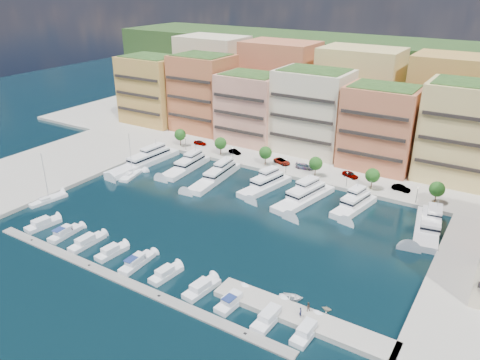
{
  "coord_description": "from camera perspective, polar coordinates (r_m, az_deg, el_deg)",
  "views": [
    {
      "loc": [
        54.26,
        -79.79,
        52.56
      ],
      "look_at": [
        -2.2,
        10.18,
        6.0
      ],
      "focal_mm": 35.0,
      "sensor_mm": 36.0,
      "label": 1
    }
  ],
  "objects": [
    {
      "name": "car_0",
      "position": [
        155.99,
        -4.9,
        4.56
      ],
      "size": [
        4.41,
        2.08,
        1.46
      ],
      "primitive_type": "imported",
      "rotation": [
        0.0,
        0.0,
        1.66
      ],
      "color": "gray",
      "rests_on": "north_quay"
    },
    {
      "name": "lamppost_0",
      "position": [
        151.13,
        -6.65,
        4.7
      ],
      "size": [
        0.3,
        0.3,
        4.2
      ],
      "color": "black",
      "rests_on": "north_quay"
    },
    {
      "name": "person_1",
      "position": [
        81.62,
        8.28,
        -15.02
      ],
      "size": [
        1.07,
        1.05,
        1.73
      ],
      "primitive_type": "imported",
      "rotation": [
        0.0,
        0.0,
        3.85
      ],
      "color": "#453229",
      "rests_on": "finger_pier"
    },
    {
      "name": "apartment_0",
      "position": [
        181.24,
        -10.64,
        10.76
      ],
      "size": [
        22.0,
        16.5,
        24.8
      ],
      "color": "#C68A48",
      "rests_on": "north_quay"
    },
    {
      "name": "cruiser_9",
      "position": [
        78.98,
        8.18,
        -17.82
      ],
      "size": [
        2.85,
        7.75,
        2.55
      ],
      "color": "white",
      "rests_on": "ground"
    },
    {
      "name": "cruiser_7",
      "position": [
        84.0,
        -0.9,
        -14.57
      ],
      "size": [
        3.29,
        7.76,
        2.66
      ],
      "color": "white",
      "rests_on": "ground"
    },
    {
      "name": "apartment_3",
      "position": [
        148.44,
        8.77,
        8.26
      ],
      "size": [
        22.0,
        16.5,
        25.8
      ],
      "color": "beige",
      "rests_on": "north_quay"
    },
    {
      "name": "tree_5",
      "position": [
        123.79,
        22.89,
        -1.03
      ],
      "size": [
        3.8,
        3.8,
        5.65
      ],
      "color": "#473323",
      "rests_on": "north_quay"
    },
    {
      "name": "car_1",
      "position": [
        147.31,
        -0.65,
        3.47
      ],
      "size": [
        4.47,
        2.33,
        1.4
      ],
      "primitive_type": "imported",
      "rotation": [
        0.0,
        0.0,
        1.36
      ],
      "color": "gray",
      "rests_on": "north_quay"
    },
    {
      "name": "north_quay",
      "position": [
        160.66,
        10.58,
        4.16
      ],
      "size": [
        220.0,
        64.0,
        2.0
      ],
      "primitive_type": "cube",
      "color": "#9E998E",
      "rests_on": "ground"
    },
    {
      "name": "apartment_4",
      "position": [
        139.99,
        16.69,
        6.17
      ],
      "size": [
        20.0,
        15.5,
        23.8
      ],
      "color": "#CE6F4D",
      "rests_on": "north_quay"
    },
    {
      "name": "tender_2",
      "position": [
        85.58,
        6.24,
        -14.02
      ],
      "size": [
        5.05,
        4.42,
        0.87
      ],
      "primitive_type": "imported",
      "rotation": [
        0.0,
        0.0,
        1.98
      ],
      "color": "white",
      "rests_on": "ground"
    },
    {
      "name": "apartment_5",
      "position": [
        137.77,
        25.78,
        5.16
      ],
      "size": [
        22.0,
        16.5,
        26.8
      ],
      "color": "#DCC774",
      "rests_on": "north_quay"
    },
    {
      "name": "yacht_1",
      "position": [
        138.72,
        -6.45,
        1.73
      ],
      "size": [
        5.96,
        19.28,
        7.3
      ],
      "color": "white",
      "rests_on": "ground"
    },
    {
      "name": "ground",
      "position": [
        109.88,
        -1.86,
        -4.92
      ],
      "size": [
        400.0,
        400.0,
        0.0
      ],
      "primitive_type": "plane",
      "color": "black",
      "rests_on": "ground"
    },
    {
      "name": "hillside",
      "position": [
        204.27,
        15.75,
        7.87
      ],
      "size": [
        240.0,
        40.0,
        58.0
      ],
      "primitive_type": "cube",
      "color": "#1D3B18",
      "rests_on": "ground"
    },
    {
      "name": "lamppost_3",
      "position": [
        126.53,
        12.92,
        0.38
      ],
      "size": [
        0.3,
        0.3,
        4.2
      ],
      "color": "black",
      "rests_on": "north_quay"
    },
    {
      "name": "lamppost_2",
      "position": [
        132.81,
        5.64,
        2.02
      ],
      "size": [
        0.3,
        0.3,
        4.2
      ],
      "color": "black",
      "rests_on": "north_quay"
    },
    {
      "name": "cruiser_4",
      "position": [
        95.88,
        -12.46,
        -9.81
      ],
      "size": [
        2.86,
        8.62,
        2.66
      ],
      "color": "white",
      "rests_on": "ground"
    },
    {
      "name": "cruiser_2",
      "position": [
        105.33,
        -18.16,
        -7.24
      ],
      "size": [
        2.63,
        8.49,
        2.55
      ],
      "color": "white",
      "rests_on": "ground"
    },
    {
      "name": "car_3",
      "position": [
        136.9,
        7.88,
        1.66
      ],
      "size": [
        5.57,
        3.07,
        1.53
      ],
      "primitive_type": "imported",
      "rotation": [
        0.0,
        0.0,
        1.76
      ],
      "color": "gray",
      "rests_on": "north_quay"
    },
    {
      "name": "cruiser_6",
      "position": [
        87.15,
        -4.74,
        -13.07
      ],
      "size": [
        3.61,
        7.97,
        2.55
      ],
      "color": "white",
      "rests_on": "ground"
    },
    {
      "name": "tree_3",
      "position": [
        131.38,
        9.22,
        2.01
      ],
      "size": [
        3.8,
        3.8,
        5.65
      ],
      "color": "#473323",
      "rests_on": "north_quay"
    },
    {
      "name": "cruiser_1",
      "position": [
        110.32,
        -20.57,
        -6.11
      ],
      "size": [
        3.07,
        8.02,
        2.66
      ],
      "color": "white",
      "rests_on": "ground"
    },
    {
      "name": "yacht_2",
      "position": [
        131.14,
        -2.86,
        0.59
      ],
      "size": [
        6.22,
        22.57,
        7.3
      ],
      "color": "white",
      "rests_on": "ground"
    },
    {
      "name": "yacht_3",
      "position": [
        125.6,
        3.22,
        -0.5
      ],
      "size": [
        7.72,
        18.3,
        7.3
      ],
      "color": "white",
      "rests_on": "ground"
    },
    {
      "name": "sailboat_2",
      "position": [
        136.54,
        -13.13,
        0.52
      ],
      "size": [
        4.7,
        9.26,
        13.2
      ],
      "color": "white",
      "rests_on": "ground"
    },
    {
      "name": "tree_0",
      "position": [
        154.94,
        -7.31,
        5.5
      ],
      "size": [
        3.8,
        3.8,
        5.65
      ],
      "color": "#473323",
      "rests_on": "north_quay"
    },
    {
      "name": "lamppost_4",
      "position": [
        122.59,
        20.81,
        -1.4
      ],
      "size": [
        0.3,
        0.3,
        4.2
      ],
      "color": "black",
      "rests_on": "north_quay"
    },
    {
      "name": "yacht_5",
      "position": [
        117.98,
        13.82,
        -2.87
      ],
      "size": [
        7.09,
        15.98,
        7.3
      ],
      "color": "white",
      "rests_on": "ground"
    },
    {
      "name": "yacht_6",
      "position": [
        113.25,
        21.93,
        -5.17
      ],
      "size": [
        8.06,
        19.57,
        7.3
      ],
      "color": "white",
      "rests_on": "ground"
    },
    {
      "name": "tree_2",
      "position": [
        137.83,
        3.12,
        3.33
      ],
      "size": [
        3.8,
        3.8,
        5.65
      ],
      "color": "#473323",
      "rests_on": "north_quay"
    },
    {
      "name": "finger_pier",
      "position": [
        81.8,
        7.45,
        -16.56
      ],
      "size": [
        32.0,
        5.0,
        2.0
      ],
      "primitive_type": "cube",
      "color": "#9E998E",
      "rests_on": "ground"
    },
    {
      "name": "cruiser_0",
      "position": [
        115.97,
        -22.91,
        -5.02
      ],
      "size": [
        3.8,
        8.15,
        2.55
      ],
      "color": "white",
      "rests_on": "ground"
    },
    {
      "name": "cruiser_8",
      "position": [
        81.08,
        3.73,
        -16.3
      ],
      "size": [
        3.08,
        8.86,
        2.55
      ],
      "color": "white",
      "rests_on": "ground"
    },
    {
      "name": "south_pontoon",
      "position": [
        92.31,
        -14.12,
        -11.87
      ],
      "size": [
        72.0,
        2.2,
        0.35
      ],
      "primitive_type": "cube",
      "color": "gray",
      "rests_on": "ground"
    },
    {
      "name": "yacht_0",
      "position": [
        144.49,
        -11.38,
        2.37
      ],
      "size": [
        6.35,
        26.67,
        7.3
      ],
      "color": "white",
      "rests_on": "ground"
    },
    {
      "name": "person_0",
      "position": [
        80.3,
        7.4,
        -15.67
      ],
      "size": [
        0.71,
        0.79,
        1.82
      ],
      "primitive_type": "imported",
      "rotation": [
        0.0,
        0.0,
        2.1
      ],
      "color": "#222745",
      "rests_on": "finger_pier"
    },
    {
      "name": "west_quay",
      "position": [
        146.4,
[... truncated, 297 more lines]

